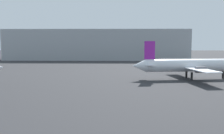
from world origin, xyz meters
TOP-DOWN VIEW (x-y plane):
  - airplane_distant at (21.87, 53.35)m, footprint 31.01×24.70m
  - terminal_building at (-7.83, 131.17)m, footprint 94.51×27.02m

SIDE VIEW (x-z plane):
  - airplane_distant at x=21.87m, z-range -1.25..8.06m
  - terminal_building at x=-7.83m, z-range 0.00..15.76m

